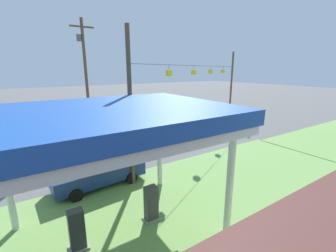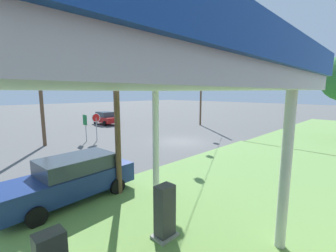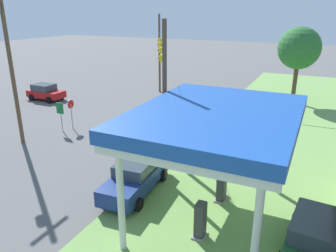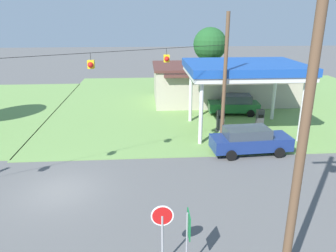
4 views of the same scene
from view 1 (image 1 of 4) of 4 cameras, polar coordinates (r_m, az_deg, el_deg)
ground_plane at (r=22.85m, az=8.27°, el=-2.80°), size 160.00×160.00×0.00m
gas_station_canopy at (r=8.44m, az=-14.21°, el=1.15°), size 8.57×6.61×5.31m
fuel_pump_near at (r=10.61m, az=-4.31°, el=-19.26°), size 0.71×0.56×1.67m
fuel_pump_far at (r=9.82m, az=-22.11°, el=-23.54°), size 0.71×0.56×1.67m
car_at_pumps_front at (r=13.90m, az=-16.80°, el=-10.70°), size 5.26×2.36×1.78m
car_on_crossroad at (r=35.09m, az=-6.24°, el=4.74°), size 2.12×4.02×1.72m
stop_sign_roadside at (r=24.47m, az=-9.50°, el=2.68°), size 0.80×0.08×2.50m
route_sign at (r=24.49m, az=-11.66°, el=2.34°), size 0.10×0.70×2.40m
utility_pole_main at (r=23.99m, az=-20.23°, el=12.53°), size 2.20×0.44×11.29m
signal_span_gantry at (r=21.95m, az=8.71°, el=9.40°), size 19.47×10.24×8.89m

